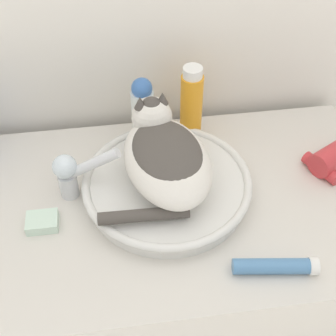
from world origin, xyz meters
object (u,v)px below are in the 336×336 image
object	(u,v)px
shampoo_bottle_tall	(191,105)
lotion_bottle_white	(143,112)
cream_tube	(276,266)
hair_dryer	(334,157)
cat	(165,154)
soap_bar	(42,222)
faucet	(72,172)

from	to	relation	value
shampoo_bottle_tall	lotion_bottle_white	world-z (taller)	shampoo_bottle_tall
cream_tube	hair_dryer	xyz separation A→B (m)	(0.23, 0.28, 0.01)
cat	soap_bar	distance (m)	0.31
lotion_bottle_white	hair_dryer	distance (m)	0.49
faucet	soap_bar	bearing A→B (deg)	-123.97
faucet	cream_tube	world-z (taller)	faucet
cream_tube	soap_bar	bearing A→B (deg)	158.76
shampoo_bottle_tall	soap_bar	world-z (taller)	shampoo_bottle_tall
cat	hair_dryer	bearing A→B (deg)	-97.21
hair_dryer	soap_bar	distance (m)	0.72
cat	shampoo_bottle_tall	size ratio (longest dim) A/B	1.46
faucet	soap_bar	distance (m)	0.13
cream_tube	lotion_bottle_white	bearing A→B (deg)	117.39
faucet	hair_dryer	xyz separation A→B (m)	(0.64, 0.01, -0.04)
hair_dryer	cat	bearing A→B (deg)	155.06
cream_tube	faucet	bearing A→B (deg)	146.34
lotion_bottle_white	cream_tube	distance (m)	0.50
faucet	lotion_bottle_white	distance (m)	0.25
hair_dryer	faucet	bearing A→B (deg)	152.73
soap_bar	cat	bearing A→B (deg)	13.65
soap_bar	shampoo_bottle_tall	bearing A→B (deg)	33.48
shampoo_bottle_tall	cream_tube	size ratio (longest dim) A/B	1.22
cream_tube	shampoo_bottle_tall	bearing A→B (deg)	103.22
shampoo_bottle_tall	soap_bar	distance (m)	0.46
soap_bar	hair_dryer	bearing A→B (deg)	7.32
cream_tube	hair_dryer	world-z (taller)	hair_dryer
faucet	shampoo_bottle_tall	distance (m)	0.35
faucet	soap_bar	world-z (taller)	faucet
faucet	shampoo_bottle_tall	xyz separation A→B (m)	(0.31, 0.17, 0.03)
hair_dryer	shampoo_bottle_tall	bearing A→B (deg)	126.87
cream_tube	hair_dryer	distance (m)	0.37
shampoo_bottle_tall	soap_bar	xyz separation A→B (m)	(-0.38, -0.25, -0.09)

